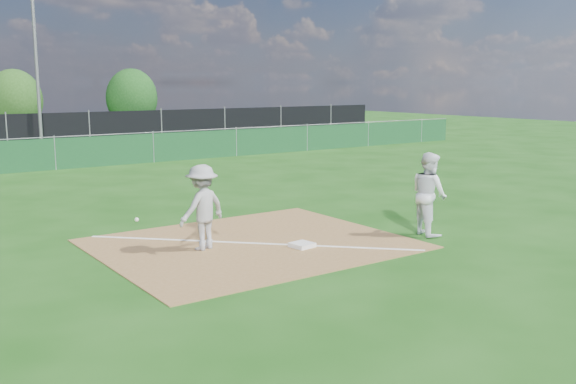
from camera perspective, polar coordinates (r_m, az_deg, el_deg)
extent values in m
plane|color=#14450E|center=(21.27, -16.28, 0.43)|extent=(90.00, 90.00, 0.00)
cube|color=brown|center=(13.25, -3.26, -4.61)|extent=(6.00, 5.00, 0.02)
cube|color=white|center=(13.24, -3.26, -4.55)|extent=(5.01, 5.01, 0.01)
cube|color=#103D1D|center=(25.93, -20.00, 3.18)|extent=(44.00, 0.05, 1.20)
cube|color=black|center=(33.66, -23.72, 4.83)|extent=(46.00, 0.04, 1.80)
cylinder|color=slate|center=(33.63, -21.44, 10.27)|extent=(0.16, 0.16, 8.00)
cube|color=white|center=(12.92, 1.26, -4.72)|extent=(0.46, 0.46, 0.09)
imported|color=#AAABAD|center=(12.70, -7.64, -1.36)|extent=(1.22, 0.90, 1.69)
sphere|color=white|center=(12.22, -13.30, -2.40)|extent=(0.08, 0.08, 0.08)
imported|color=white|center=(14.21, 12.42, -0.16)|extent=(0.90, 1.03, 1.81)
imported|color=black|center=(38.89, -15.85, 5.44)|extent=(4.72, 3.16, 1.27)
cylinder|color=#382316|center=(45.98, -23.00, 5.57)|extent=(0.24, 0.24, 1.17)
ellipsoid|color=#1E4714|center=(45.91, -23.13, 7.51)|extent=(3.51, 3.51, 4.04)
cylinder|color=#382316|center=(47.53, -13.64, 6.19)|extent=(0.24, 0.24, 1.20)
ellipsoid|color=#134112|center=(47.47, -13.72, 8.13)|extent=(3.61, 3.61, 4.15)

